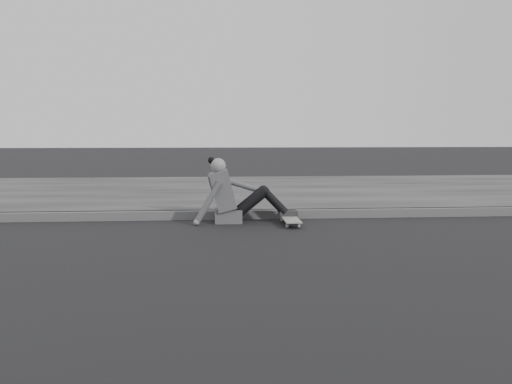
% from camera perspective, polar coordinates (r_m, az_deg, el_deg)
% --- Properties ---
extents(ground, '(80.00, 80.00, 0.00)m').
position_cam_1_polar(ground, '(5.61, 10.72, -6.48)').
color(ground, black).
rests_on(ground, ground).
extents(curb, '(24.00, 0.16, 0.12)m').
position_cam_1_polar(curb, '(8.07, 5.89, -2.16)').
color(curb, '#4F4F4F').
rests_on(curb, ground).
extents(sidewalk, '(24.00, 6.00, 0.12)m').
position_cam_1_polar(sidewalk, '(11.03, 3.04, 0.06)').
color(sidewalk, '#343434').
rests_on(sidewalk, ground).
extents(skateboard, '(0.20, 0.78, 0.09)m').
position_cam_1_polar(skateboard, '(7.46, 3.43, -2.73)').
color(skateboard, '#AAAAA4').
rests_on(skateboard, ground).
extents(seated_woman, '(1.38, 0.46, 0.88)m').
position_cam_1_polar(seated_woman, '(7.60, -2.31, -0.36)').
color(seated_woman, '#4B4B4D').
rests_on(seated_woman, ground).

